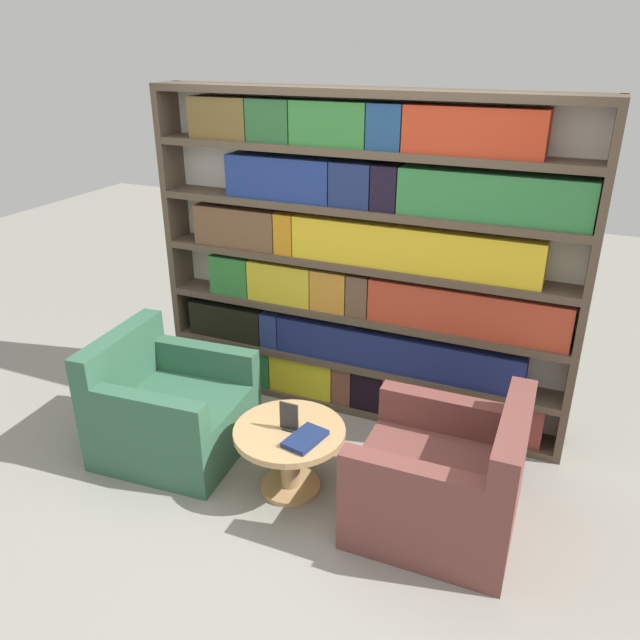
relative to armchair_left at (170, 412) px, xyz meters
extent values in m
plane|color=gray|center=(0.94, -0.27, -0.28)|extent=(14.00, 14.00, 0.00)
cube|color=silver|center=(0.94, 1.12, 0.85)|extent=(2.97, 0.05, 2.27)
cube|color=brown|center=(-0.52, 1.00, 0.85)|extent=(0.05, 0.30, 2.27)
cube|color=brown|center=(2.40, 1.00, 0.85)|extent=(0.05, 0.30, 2.27)
cube|color=brown|center=(0.94, 1.00, -0.26)|extent=(2.87, 0.30, 0.05)
cube|color=brown|center=(0.94, 1.00, 0.09)|extent=(2.87, 0.30, 0.05)
cube|color=brown|center=(0.94, 1.00, 0.47)|extent=(2.87, 0.30, 0.05)
cube|color=brown|center=(0.94, 1.00, 0.85)|extent=(2.87, 0.30, 0.05)
cube|color=brown|center=(0.94, 1.00, 1.23)|extent=(2.87, 0.30, 0.05)
cube|color=brown|center=(0.94, 1.00, 1.60)|extent=(2.87, 0.30, 0.05)
cube|color=brown|center=(0.94, 1.00, 1.96)|extent=(2.87, 0.30, 0.05)
cube|color=#266934|center=(-0.05, 0.97, -0.08)|extent=(0.65, 0.20, 0.30)
cube|color=gold|center=(0.54, 0.97, -0.08)|extent=(0.51, 0.20, 0.30)
cube|color=brown|center=(0.87, 0.97, -0.08)|extent=(0.15, 0.20, 0.30)
cube|color=black|center=(1.07, 0.97, -0.08)|extent=(0.23, 0.20, 0.30)
cube|color=brown|center=(1.74, 0.97, -0.08)|extent=(1.10, 0.20, 0.30)
cube|color=black|center=(-0.11, 0.97, 0.25)|extent=(0.62, 0.20, 0.27)
cube|color=navy|center=(0.28, 0.97, 0.25)|extent=(0.14, 0.20, 0.27)
cube|color=navy|center=(1.25, 0.97, 0.25)|extent=(1.77, 0.20, 0.27)
cube|color=#2F7733|center=(-0.04, 0.97, 0.64)|extent=(0.32, 0.20, 0.29)
cube|color=gold|center=(0.37, 0.97, 0.64)|extent=(0.50, 0.20, 0.29)
cube|color=#C9832D|center=(0.76, 0.97, 0.64)|extent=(0.26, 0.20, 0.29)
cube|color=brown|center=(0.97, 0.97, 0.64)|extent=(0.15, 0.20, 0.29)
cube|color=#B83F27|center=(1.71, 0.97, 0.64)|extent=(1.30, 0.20, 0.29)
cube|color=brown|center=(0.02, 0.97, 1.02)|extent=(0.64, 0.20, 0.29)
cube|color=orange|center=(0.42, 0.97, 1.02)|extent=(0.14, 0.20, 0.29)
cube|color=gold|center=(1.32, 0.97, 1.02)|extent=(1.65, 0.20, 0.29)
cube|color=navy|center=(0.37, 0.97, 1.40)|extent=(0.76, 0.20, 0.29)
cube|color=navy|center=(0.90, 0.97, 1.40)|extent=(0.28, 0.20, 0.29)
cube|color=black|center=(1.13, 0.97, 1.40)|extent=(0.17, 0.20, 0.29)
cube|color=#30793E|center=(1.80, 0.97, 1.40)|extent=(1.14, 0.20, 0.29)
cube|color=brown|center=(-0.06, 0.97, 1.77)|extent=(0.44, 0.20, 0.27)
cube|color=#27592F|center=(0.33, 0.97, 1.77)|extent=(0.31, 0.20, 0.27)
cube|color=#2F7533|center=(0.74, 0.97, 1.77)|extent=(0.51, 0.20, 0.27)
cube|color=navy|center=(1.12, 0.97, 1.77)|extent=(0.22, 0.20, 0.27)
cube|color=#B6341B|center=(1.64, 0.97, 1.77)|extent=(0.82, 0.20, 0.27)
cube|color=#336047|center=(0.04, 0.00, -0.08)|extent=(0.94, 0.89, 0.40)
cube|color=#336047|center=(-0.33, -0.03, 0.32)|extent=(0.20, 0.84, 0.40)
cube|color=#336047|center=(0.14, -0.34, 0.23)|extent=(0.74, 0.18, 0.22)
cube|color=#336047|center=(0.08, 0.36, 0.23)|extent=(0.74, 0.18, 0.22)
cube|color=brown|center=(1.79, 0.00, -0.08)|extent=(0.89, 0.84, 0.40)
cube|color=brown|center=(2.16, 0.01, 0.32)|extent=(0.15, 0.83, 0.40)
cube|color=brown|center=(1.72, 0.36, 0.23)|extent=(0.74, 0.13, 0.22)
cube|color=brown|center=(1.73, -0.35, 0.23)|extent=(0.74, 0.13, 0.22)
cylinder|color=tan|center=(0.92, -0.06, -0.09)|extent=(0.12, 0.12, 0.39)
cylinder|color=tan|center=(0.92, -0.06, -0.27)|extent=(0.37, 0.37, 0.03)
cylinder|color=tan|center=(0.92, -0.06, 0.13)|extent=(0.67, 0.67, 0.04)
cube|color=black|center=(0.92, -0.06, 0.15)|extent=(0.07, 0.06, 0.01)
cube|color=#2D2D2D|center=(0.92, -0.06, 0.24)|extent=(0.12, 0.01, 0.18)
cube|color=navy|center=(1.05, -0.13, 0.16)|extent=(0.21, 0.29, 0.03)
camera|label=1|loc=(2.32, -2.82, 2.25)|focal=35.00mm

